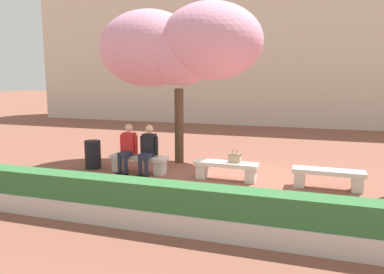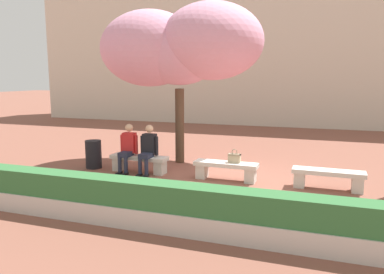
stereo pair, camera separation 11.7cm
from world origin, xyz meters
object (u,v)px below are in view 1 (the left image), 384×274
stone_bench_near_west (226,168)px  person_seated_right (148,148)px  handbag (235,157)px  trash_bin (93,154)px  person_seated_left (128,146)px  cherry_tree_main (181,47)px  stone_bench_center (328,176)px  stone_bench_west_end (139,161)px

stone_bench_near_west → person_seated_right: (-2.08, -0.05, 0.40)m
stone_bench_near_west → handbag: size_ratio=4.68×
handbag → trash_bin: (-4.01, -0.02, -0.19)m
stone_bench_near_west → person_seated_left: (-2.68, -0.05, 0.40)m
person_seated_left → cherry_tree_main: (0.95, 1.57, 2.69)m
handbag → trash_bin: handbag is taller
person_seated_left → trash_bin: person_seated_left is taller
stone_bench_center → cherry_tree_main: cherry_tree_main is taller
person_seated_right → cherry_tree_main: cherry_tree_main is taller
cherry_tree_main → person_seated_left: bearing=-121.2°
stone_bench_west_end → stone_bench_near_west: bearing=0.0°
handbag → cherry_tree_main: cherry_tree_main is taller
person_seated_right → handbag: size_ratio=3.81×
stone_bench_center → person_seated_right: size_ratio=1.23×
handbag → cherry_tree_main: bearing=142.3°
stone_bench_center → stone_bench_near_west: bearing=180.0°
trash_bin → stone_bench_west_end: bearing=-0.3°
person_seated_left → handbag: size_ratio=3.81×
stone_bench_center → handbag: handbag is taller
person_seated_left → cherry_tree_main: bearing=58.8°
trash_bin → handbag: bearing=0.3°
stone_bench_near_west → person_seated_left: bearing=-178.9°
cherry_tree_main → trash_bin: cherry_tree_main is taller
handbag → person_seated_left: bearing=-178.4°
stone_bench_west_end → stone_bench_center: 4.76m
stone_bench_west_end → stone_bench_center: bearing=0.0°
person_seated_left → person_seated_right: bearing=-0.0°
cherry_tree_main → stone_bench_near_west: bearing=-41.3°
stone_bench_near_west → trash_bin: bearing=179.9°
stone_bench_west_end → trash_bin: trash_bin is taller
stone_bench_west_end → person_seated_left: person_seated_left is taller
stone_bench_west_end → handbag: 2.60m
stone_bench_west_end → stone_bench_near_west: (2.38, 0.00, 0.00)m
cherry_tree_main → trash_bin: bearing=-144.0°
stone_bench_near_west → trash_bin: 3.81m
stone_bench_near_west → cherry_tree_main: (-1.73, 1.52, 3.09)m
stone_bench_near_west → cherry_tree_main: cherry_tree_main is taller
handbag → stone_bench_west_end: bearing=-179.4°
person_seated_left → trash_bin: 1.17m
person_seated_left → handbag: person_seated_left is taller
trash_bin → stone_bench_center: bearing=-0.1°
person_seated_left → handbag: (2.89, 0.08, -0.12)m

